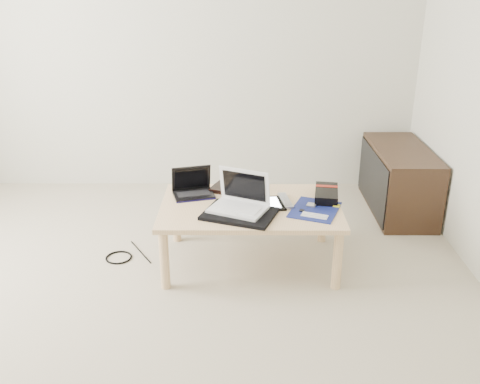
{
  "coord_description": "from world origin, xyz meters",
  "views": [
    {
      "loc": [
        0.57,
        -2.38,
        1.72
      ],
      "look_at": [
        0.56,
        0.62,
        0.49
      ],
      "focal_mm": 40.0,
      "sensor_mm": 36.0,
      "label": 1
    }
  ],
  "objects_px": {
    "media_cabinet": "(398,180)",
    "netbook": "(193,189)",
    "gpu_box": "(326,194)",
    "coffee_table": "(250,212)",
    "white_laptop": "(240,201)"
  },
  "relations": [
    {
      "from": "coffee_table",
      "to": "netbook",
      "type": "relative_size",
      "value": 3.79
    },
    {
      "from": "white_laptop",
      "to": "coffee_table",
      "type": "bearing_deg",
      "value": 56.03
    },
    {
      "from": "gpu_box",
      "to": "netbook",
      "type": "bearing_deg",
      "value": 175.93
    },
    {
      "from": "netbook",
      "to": "gpu_box",
      "type": "xyz_separation_m",
      "value": [
        0.85,
        -0.06,
        -0.01
      ]
    },
    {
      "from": "coffee_table",
      "to": "media_cabinet",
      "type": "distance_m",
      "value": 1.42
    },
    {
      "from": "gpu_box",
      "to": "coffee_table",
      "type": "bearing_deg",
      "value": -167.74
    },
    {
      "from": "white_laptop",
      "to": "gpu_box",
      "type": "xyz_separation_m",
      "value": [
        0.54,
        0.2,
        -0.04
      ]
    },
    {
      "from": "gpu_box",
      "to": "media_cabinet",
      "type": "bearing_deg",
      "value": 47.39
    },
    {
      "from": "media_cabinet",
      "to": "coffee_table",
      "type": "bearing_deg",
      "value": -144.14
    },
    {
      "from": "media_cabinet",
      "to": "netbook",
      "type": "height_order",
      "value": "netbook"
    },
    {
      "from": "netbook",
      "to": "gpu_box",
      "type": "bearing_deg",
      "value": -4.07
    },
    {
      "from": "coffee_table",
      "to": "netbook",
      "type": "bearing_deg",
      "value": 155.82
    },
    {
      "from": "media_cabinet",
      "to": "white_laptop",
      "type": "bearing_deg",
      "value": -142.67
    },
    {
      "from": "coffee_table",
      "to": "media_cabinet",
      "type": "bearing_deg",
      "value": 35.86
    },
    {
      "from": "coffee_table",
      "to": "netbook",
      "type": "xyz_separation_m",
      "value": [
        -0.37,
        0.16,
        0.09
      ]
    }
  ]
}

